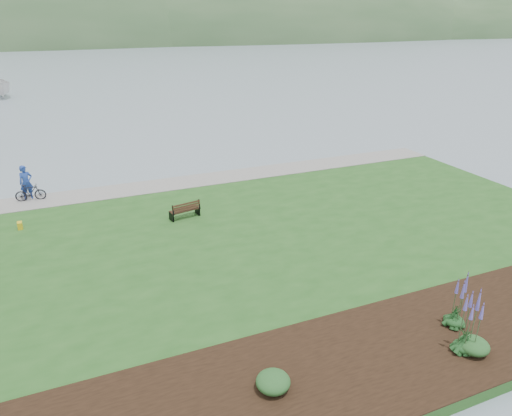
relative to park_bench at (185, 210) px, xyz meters
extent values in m
plane|color=gray|center=(1.22, -1.85, -0.84)|extent=(600.00, 600.00, 0.00)
cube|color=#20501C|center=(1.22, -3.85, -0.64)|extent=(34.00, 20.00, 0.40)
cube|color=gray|center=(1.22, 5.05, -0.43)|extent=(34.00, 2.20, 0.03)
cube|color=black|center=(4.22, -11.65, -0.42)|extent=(24.00, 4.40, 0.04)
cube|color=#301D12|center=(-0.02, 0.09, -0.04)|extent=(1.49, 0.77, 0.04)
cube|color=#301D12|center=(0.03, -0.17, 0.22)|extent=(1.42, 0.41, 0.44)
cube|color=black|center=(-0.70, -0.04, -0.25)|extent=(0.15, 0.49, 0.39)
cube|color=black|center=(0.66, 0.23, -0.25)|extent=(0.15, 0.49, 0.39)
imported|color=#203D96|center=(-7.10, 5.65, 0.65)|extent=(0.93, 0.78, 2.19)
imported|color=black|center=(-6.98, 5.35, 0.02)|extent=(0.56, 1.54, 0.91)
imported|color=silver|center=(-11.66, 46.13, -0.84)|extent=(11.31, 11.45, 25.79)
cube|color=gold|center=(-7.33, 1.73, -0.27)|extent=(0.21, 0.32, 0.34)
ellipsoid|color=#163C1B|center=(5.05, -12.46, -0.25)|extent=(0.62, 0.62, 0.31)
cone|color=#5348A7|center=(5.05, -12.46, 0.90)|extent=(0.40, 0.40, 1.98)
ellipsoid|color=#163C1B|center=(5.70, -11.43, -0.25)|extent=(0.62, 0.62, 0.31)
cone|color=#5348A7|center=(5.70, -11.43, 0.79)|extent=(0.32, 0.32, 1.77)
ellipsoid|color=#1E4C21|center=(-0.68, -11.67, -0.17)|extent=(0.91, 0.91, 0.46)
ellipsoid|color=#1E4C21|center=(5.28, -12.60, -0.18)|extent=(0.88, 0.88, 0.44)
camera|label=1|loc=(-4.61, -19.95, 8.60)|focal=32.00mm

